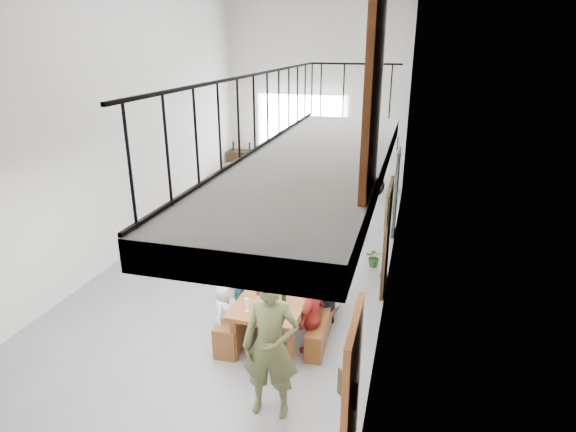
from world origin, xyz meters
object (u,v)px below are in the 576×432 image
(side_bench, at_px, (179,215))
(host_standing, at_px, (271,346))
(tasting_table, at_px, (283,287))
(oak_barrel, at_px, (236,178))
(serving_counter, at_px, (258,168))
(bench_inner, at_px, (247,309))
(bicycle_near, at_px, (307,177))

(side_bench, relative_size, host_standing, 0.92)
(tasting_table, height_order, host_standing, host_standing)
(side_bench, height_order, oak_barrel, oak_barrel)
(tasting_table, bearing_deg, serving_counter, 112.44)
(bench_inner, xyz_separation_m, oak_barrel, (-2.73, 6.65, 0.20))
(side_bench, xyz_separation_m, oak_barrel, (0.42, 2.86, 0.20))
(serving_counter, bearing_deg, bicycle_near, -13.04)
(bench_inner, xyz_separation_m, host_standing, (0.97, -1.79, 0.70))
(side_bench, distance_m, bicycle_near, 4.37)
(host_standing, bearing_deg, bench_inner, 113.91)
(bench_inner, bearing_deg, bicycle_near, 94.19)
(oak_barrel, distance_m, serving_counter, 1.17)
(oak_barrel, bearing_deg, side_bench, -98.43)
(side_bench, bearing_deg, oak_barrel, 81.57)
(bench_inner, xyz_separation_m, bicycle_near, (-0.72, 7.43, 0.18))
(serving_counter, bearing_deg, side_bench, -102.20)
(bench_inner, height_order, side_bench, side_bench)
(bench_inner, bearing_deg, host_standing, -62.94)
(side_bench, bearing_deg, bicycle_near, 56.26)
(side_bench, distance_m, host_standing, 6.97)
(tasting_table, height_order, oak_barrel, oak_barrel)
(bench_inner, relative_size, oak_barrel, 2.36)
(tasting_table, bearing_deg, oak_barrel, 117.96)
(tasting_table, bearing_deg, bench_inner, -173.70)
(tasting_table, relative_size, oak_barrel, 2.73)
(serving_counter, relative_size, host_standing, 1.04)
(oak_barrel, height_order, serving_counter, serving_counter)
(bicycle_near, bearing_deg, host_standing, -146.58)
(tasting_table, distance_m, bench_inner, 0.77)
(oak_barrel, bearing_deg, tasting_table, -63.20)
(bench_inner, height_order, host_standing, host_standing)
(side_bench, xyz_separation_m, serving_counter, (0.75, 3.97, 0.27))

